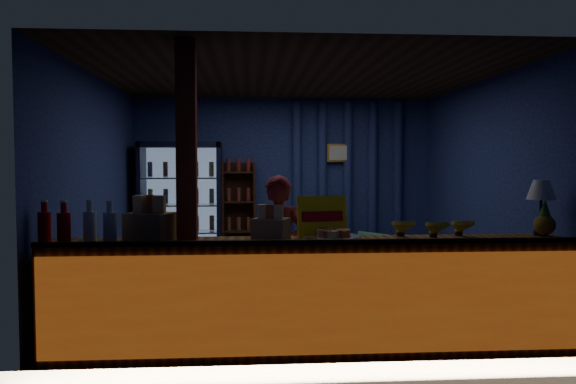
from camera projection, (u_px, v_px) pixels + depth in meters
name	position (u px, v px, depth m)	size (l,w,h in m)	color
ground	(295.00, 297.00, 6.65)	(4.60, 4.60, 0.00)	#515154
room_walls	(295.00, 165.00, 6.57)	(4.60, 4.60, 4.60)	navy
counter	(314.00, 296.00, 4.72)	(4.40, 0.57, 0.99)	brown
support_post	(187.00, 199.00, 4.62)	(0.16, 0.16, 2.60)	#9C2E16
beverage_cooler	(182.00, 207.00, 8.41)	(1.20, 0.62, 1.90)	black
bottle_shelf	(239.00, 215.00, 8.61)	(0.50, 0.28, 1.60)	#331910
curtain_folds	(348.00, 182.00, 8.78)	(1.74, 0.14, 2.50)	navy
framed_picture	(339.00, 153.00, 8.71)	(0.36, 0.04, 0.28)	gold
shopkeeper	(279.00, 253.00, 5.34)	(0.54, 0.35, 1.48)	maroon
green_chair	(361.00, 254.00, 8.02)	(0.63, 0.65, 0.59)	#62C582
side_table	(301.00, 254.00, 8.10)	(0.65, 0.50, 0.66)	#331910
yellow_sign	(322.00, 216.00, 4.92)	(0.45, 0.16, 0.36)	#FEED0D
soda_bottles	(77.00, 226.00, 4.50)	(0.64, 0.19, 0.35)	#AF0B0E
snack_box_left	(151.00, 224.00, 4.67)	(0.44, 0.41, 0.38)	olive
snack_box_centre	(271.00, 227.00, 4.71)	(0.35, 0.32, 0.30)	olive
pastry_tray	(332.00, 236.00, 4.78)	(0.50, 0.50, 0.08)	silver
banana_bunches	(432.00, 228.00, 4.88)	(0.76, 0.29, 0.17)	yellow
table_lamp	(541.00, 192.00, 4.98)	(0.25, 0.25, 0.50)	black
pineapple	(545.00, 222.00, 4.92)	(0.18, 0.18, 0.31)	olive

